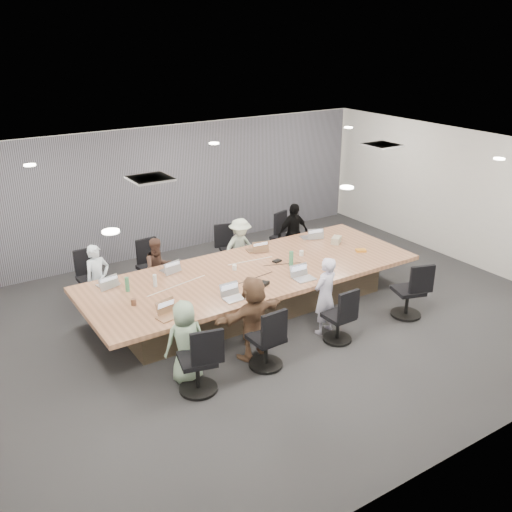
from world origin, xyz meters
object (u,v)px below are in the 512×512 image
canvas_bag (336,240)px  chair_1 (151,271)px  laptop_2 (255,250)px  chair_5 (266,343)px  person_3 (293,234)px  person_1 (158,268)px  laptop_1 (170,270)px  chair_7 (408,295)px  stapler (266,284)px  bottle_green_left (127,284)px  laptop_0 (108,284)px  person_0 (98,279)px  chair_0 (93,284)px  person_2 (240,248)px  person_5 (253,318)px  bottle_green_right (291,259)px  laptop_3 (309,237)px  chair_4 (197,364)px  bottle_clear (155,281)px  laptop_4 (168,317)px  laptop_5 (234,299)px  chair_2 (232,254)px  chair_6 (338,320)px  person_6 (325,296)px  mug_brown (134,302)px  person_4 (185,341)px  conference_table (253,288)px  chair_3 (283,241)px  snack_packet (361,250)px  laptop_6 (305,279)px

canvas_bag → chair_1: bearing=156.6°
laptop_2 → canvas_bag: 1.65m
chair_5 → person_3: bearing=46.2°
person_1 → laptop_1: size_ratio=3.60×
chair_1 → chair_7: 4.75m
stapler → bottle_green_left: bearing=127.9°
laptop_0 → person_0: bearing=-100.6°
chair_0 → person_2: bearing=173.0°
bottle_green_left → person_5: bearing=-53.2°
bottle_green_right → chair_5: bearing=-135.7°
laptop_3 → canvas_bag: canvas_bag is taller
chair_4 → bottle_green_right: (2.69, 1.52, 0.45)m
chair_1 → chair_5: 3.42m
chair_4 → chair_5: (1.13, 0.00, -0.02)m
person_3 → bottle_clear: (-3.58, -1.03, 0.19)m
chair_1 → person_1: size_ratio=0.66×
laptop_4 → bottle_green_left: (-0.17, 1.19, 0.11)m
chair_7 → person_3: bearing=112.0°
laptop_5 → chair_2: bearing=59.7°
chair_6 → chair_7: chair_7 is taller
laptop_5 → canvas_bag: canvas_bag is taller
person_6 → mug_brown: bearing=-35.2°
bottle_green_right → bottle_green_left: bearing=168.6°
chair_4 → person_2: bearing=63.9°
person_4 → mug_brown: (-0.27, 1.22, 0.18)m
laptop_0 → person_1: 1.27m
laptop_0 → mug_brown: 0.93m
person_1 → bottle_green_left: person_1 is taller
conference_table → chair_5: 1.90m
chair_5 → person_0: bearing=114.1°
chair_3 → snack_packet: bearing=82.5°
person_0 → mug_brown: 1.49m
chair_2 → bottle_green_right: bearing=108.3°
person_5 → bottle_clear: (-0.86, 1.67, 0.18)m
chair_1 → mug_brown: size_ratio=7.62×
bottle_clear → mug_brown: 0.71m
chair_6 → laptop_4: (-2.52, 0.90, 0.38)m
conference_table → chair_2: size_ratio=8.16×
chair_4 → laptop_2: (2.55, 2.50, 0.33)m
conference_table → stapler: (-0.15, -0.65, 0.37)m
laptop_2 → laptop_6: size_ratio=0.95×
stapler → person_6: bearing=-70.7°
laptop_5 → snack_packet: size_ratio=1.75×
person_6 → mug_brown: 3.05m
chair_3 → laptop_4: 4.61m
conference_table → chair_0: (-2.35, 1.70, 0.02)m
chair_1 → laptop_1: size_ratio=2.39×
chair_5 → bottle_clear: size_ratio=3.76×
person_4 → person_5: (1.13, 0.00, 0.05)m
person_3 → chair_6: bearing=-116.2°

